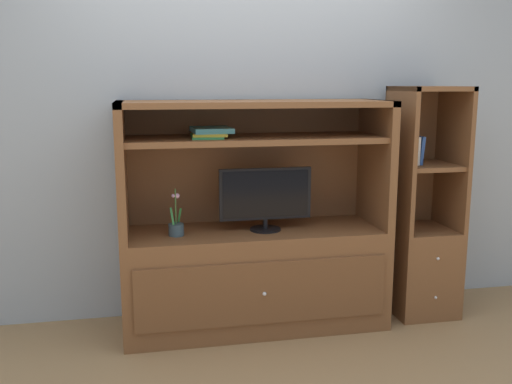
% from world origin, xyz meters
% --- Properties ---
extents(ground_plane, '(8.00, 8.00, 0.00)m').
position_xyz_m(ground_plane, '(0.00, 0.00, 0.00)').
color(ground_plane, '#99754C').
extents(painted_rear_wall, '(6.00, 0.10, 2.80)m').
position_xyz_m(painted_rear_wall, '(0.00, 0.75, 1.40)').
color(painted_rear_wall, '#9EA8B2').
rests_on(painted_rear_wall, ground_plane).
extents(media_console, '(1.66, 0.59, 1.44)m').
position_xyz_m(media_console, '(0.00, 0.41, 0.47)').
color(media_console, brown).
rests_on(media_console, ground_plane).
extents(tv_monitor, '(0.58, 0.20, 0.40)m').
position_xyz_m(tv_monitor, '(0.06, 0.36, 0.85)').
color(tv_monitor, black).
rests_on(tv_monitor, media_console).
extents(potted_plant, '(0.09, 0.09, 0.29)m').
position_xyz_m(potted_plant, '(-0.49, 0.35, 0.69)').
color(potted_plant, '#384C56').
rests_on(potted_plant, media_console).
extents(magazine_stack, '(0.25, 0.35, 0.06)m').
position_xyz_m(magazine_stack, '(-0.27, 0.40, 1.26)').
color(magazine_stack, '#338C4C').
rests_on(magazine_stack, media_console).
extents(bookshelf_tall, '(0.41, 0.46, 1.53)m').
position_xyz_m(bookshelf_tall, '(1.16, 0.41, 0.52)').
color(bookshelf_tall, brown).
rests_on(bookshelf_tall, ground_plane).
extents(upright_book_row, '(0.10, 0.17, 0.23)m').
position_xyz_m(upright_book_row, '(1.05, 0.40, 1.13)').
color(upright_book_row, teal).
rests_on(upright_book_row, bookshelf_tall).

